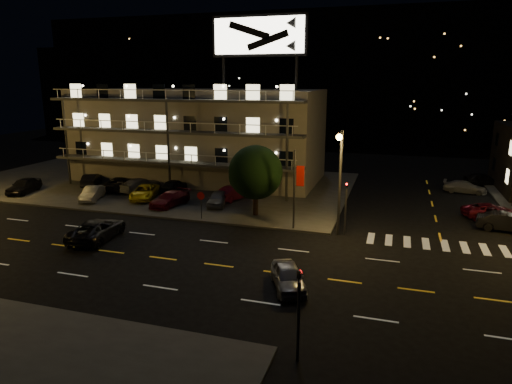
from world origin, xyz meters
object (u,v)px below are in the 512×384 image
(lot_car_2, at_px, (145,192))
(road_car_west, at_px, (97,230))
(tree, at_px, (255,174))
(side_car_0, at_px, (507,222))
(road_car_east, at_px, (288,277))
(lot_car_4, at_px, (218,198))
(lot_car_7, at_px, (141,185))

(lot_car_2, height_order, road_car_west, road_car_west)
(road_car_west, bearing_deg, lot_car_2, -83.93)
(tree, height_order, side_car_0, tree)
(lot_car_2, height_order, road_car_east, lot_car_2)
(lot_car_4, relative_size, lot_car_7, 0.79)
(lot_car_4, bearing_deg, tree, -34.09)
(lot_car_4, relative_size, road_car_east, 0.95)
(lot_car_4, xyz_separation_m, road_car_west, (-5.19, -11.07, -0.04))
(tree, distance_m, side_car_0, 20.43)
(side_car_0, distance_m, road_car_west, 31.59)
(road_car_west, bearing_deg, lot_car_7, -78.53)
(lot_car_7, distance_m, side_car_0, 34.25)
(lot_car_7, height_order, side_car_0, lot_car_7)
(side_car_0, bearing_deg, lot_car_4, 97.11)
(tree, bearing_deg, lot_car_7, 161.95)
(side_car_0, bearing_deg, road_car_east, 143.56)
(lot_car_2, bearing_deg, road_car_east, -55.56)
(lot_car_7, distance_m, road_car_east, 26.64)
(lot_car_7, bearing_deg, road_car_west, 124.14)
(lot_car_7, bearing_deg, lot_car_2, 143.52)
(side_car_0, bearing_deg, lot_car_7, 92.54)
(lot_car_7, xyz_separation_m, road_car_west, (4.61, -13.75, -0.10))
(lot_car_7, bearing_deg, tree, 177.56)
(lot_car_2, relative_size, road_car_east, 1.18)
(tree, xyz_separation_m, road_car_east, (6.03, -12.93, -3.07))
(side_car_0, bearing_deg, road_car_west, 117.57)
(tree, xyz_separation_m, road_car_west, (-9.45, -9.17, -3.00))
(lot_car_4, bearing_deg, side_car_0, -9.80)
(lot_car_4, distance_m, road_car_west, 12.22)
(tree, bearing_deg, road_car_west, -135.85)
(lot_car_7, height_order, road_car_east, lot_car_7)
(tree, height_order, road_car_west, tree)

